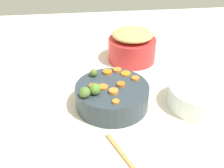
{
  "coord_description": "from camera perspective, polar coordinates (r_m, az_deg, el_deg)",
  "views": [
    {
      "loc": [
        0.1,
        0.77,
        0.64
      ],
      "look_at": [
        0.0,
        -0.03,
        0.12
      ],
      "focal_mm": 41.77,
      "sensor_mm": 36.0,
      "label": 1
    }
  ],
  "objects": [
    {
      "name": "carrot_slice_1",
      "position": [
        1.05,
        -0.99,
        2.61
      ],
      "size": [
        0.05,
        0.05,
        0.01
      ],
      "primitive_type": "cylinder",
      "rotation": [
        0.0,
        0.0,
        1.1
      ],
      "color": "orange",
      "rests_on": "serving_bowl_carrots"
    },
    {
      "name": "brussels_sprout_2",
      "position": [
        0.91,
        -5.96,
        -1.81
      ],
      "size": [
        0.04,
        0.04,
        0.04
      ],
      "primitive_type": "sphere",
      "color": "#517431",
      "rests_on": "serving_bowl_carrots"
    },
    {
      "name": "serving_bowl_carrots",
      "position": [
        0.99,
        0.0,
        -2.59
      ],
      "size": [
        0.28,
        0.28,
        0.09
      ],
      "primitive_type": "cylinder",
      "color": "#303C46",
      "rests_on": "tabletop"
    },
    {
      "name": "carrot_slice_6",
      "position": [
        0.94,
        -6.27,
        -1.45
      ],
      "size": [
        0.04,
        0.04,
        0.01
      ],
      "primitive_type": "cylinder",
      "rotation": [
        0.0,
        0.0,
        2.21
      ],
      "color": "orange",
      "rests_on": "serving_bowl_carrots"
    },
    {
      "name": "metal_pot",
      "position": [
        1.32,
        4.36,
        7.52
      ],
      "size": [
        0.24,
        0.24,
        0.11
      ],
      "primitive_type": "cylinder",
      "color": "red",
      "rests_on": "tabletop"
    },
    {
      "name": "carrot_slice_4",
      "position": [
        1.06,
        1.16,
        3.1
      ],
      "size": [
        0.05,
        0.05,
        0.01
      ],
      "primitive_type": "cylinder",
      "rotation": [
        0.0,
        0.0,
        3.74
      ],
      "color": "orange",
      "rests_on": "serving_bowl_carrots"
    },
    {
      "name": "brussels_sprout_1",
      "position": [
        1.03,
        -4.05,
        2.44
      ],
      "size": [
        0.03,
        0.03,
        0.03
      ],
      "primitive_type": "sphere",
      "color": "#506D2C",
      "rests_on": "serving_bowl_carrots"
    },
    {
      "name": "carrot_slice_9",
      "position": [
        0.93,
        0.23,
        -1.63
      ],
      "size": [
        0.04,
        0.04,
        0.01
      ],
      "primitive_type": "cylinder",
      "rotation": [
        0.0,
        0.0,
        0.28
      ],
      "color": "orange",
      "rests_on": "serving_bowl_carrots"
    },
    {
      "name": "carrot_slice_7",
      "position": [
        0.97,
        1.98,
        -0.06
      ],
      "size": [
        0.04,
        0.04,
        0.01
      ],
      "primitive_type": "cylinder",
      "rotation": [
        0.0,
        0.0,
        5.97
      ],
      "color": "orange",
      "rests_on": "serving_bowl_carrots"
    },
    {
      "name": "tabletop",
      "position": [
        1.0,
        0.24,
        -6.08
      ],
      "size": [
        2.4,
        2.4,
        0.02
      ],
      "primitive_type": "cube",
      "color": "beige",
      "rests_on": "ground"
    },
    {
      "name": "brussels_sprout_0",
      "position": [
        0.92,
        -3.72,
        -1.09
      ],
      "size": [
        0.04,
        0.04,
        0.04
      ],
      "primitive_type": "sphere",
      "color": "#57832D",
      "rests_on": "serving_bowl_carrots"
    },
    {
      "name": "stuffing_mound",
      "position": [
        1.29,
        4.51,
        10.78
      ],
      "size": [
        0.2,
        0.2,
        0.05
      ],
      "primitive_type": "ellipsoid",
      "color": "tan",
      "rests_on": "metal_pot"
    },
    {
      "name": "carrot_slice_5",
      "position": [
        0.96,
        -4.21,
        -0.5
      ],
      "size": [
        0.04,
        0.04,
        0.01
      ],
      "primitive_type": "cylinder",
      "rotation": [
        0.0,
        0.0,
        1.12
      ],
      "color": "orange",
      "rests_on": "serving_bowl_carrots"
    },
    {
      "name": "carrot_slice_2",
      "position": [
        0.88,
        0.64,
        -3.87
      ],
      "size": [
        0.03,
        0.03,
        0.01
      ],
      "primitive_type": "cylinder",
      "rotation": [
        0.0,
        0.0,
        0.44
      ],
      "color": "orange",
      "rests_on": "serving_bowl_carrots"
    },
    {
      "name": "carrot_slice_3",
      "position": [
        0.96,
        -1.94,
        -0.63
      ],
      "size": [
        0.05,
        0.05,
        0.01
      ],
      "primitive_type": "cylinder",
      "rotation": [
        0.0,
        0.0,
        5.98
      ],
      "color": "orange",
      "rests_on": "serving_bowl_carrots"
    },
    {
      "name": "carrot_slice_8",
      "position": [
        1.04,
        3.05,
        2.3
      ],
      "size": [
        0.05,
        0.05,
        0.01
      ],
      "primitive_type": "cylinder",
      "rotation": [
        0.0,
        0.0,
        0.68
      ],
      "color": "orange",
      "rests_on": "serving_bowl_carrots"
    },
    {
      "name": "casserole_dish",
      "position": [
        1.05,
        18.73,
        -2.57
      ],
      "size": [
        0.24,
        0.24,
        0.08
      ],
      "primitive_type": "cylinder",
      "color": "white",
      "rests_on": "tabletop"
    },
    {
      "name": "carrot_slice_0",
      "position": [
        1.01,
        5.13,
        1.25
      ],
      "size": [
        0.04,
        0.04,
        0.01
      ],
      "primitive_type": "cylinder",
      "rotation": [
        0.0,
        0.0,
        4.87
      ],
      "color": "orange",
      "rests_on": "serving_bowl_carrots"
    }
  ]
}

